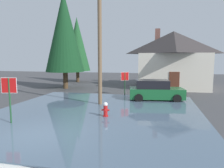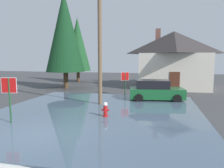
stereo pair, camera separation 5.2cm
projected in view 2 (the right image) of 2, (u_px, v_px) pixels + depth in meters
ground_plane at (38, 137)px, 8.81m from camera, size 80.00×80.00×0.10m
flood_puddle at (96, 113)px, 12.54m from camera, size 12.61×12.95×0.06m
lane_stop_bar at (7, 166)px, 6.35m from camera, size 4.33×0.73×0.01m
stop_sign_near at (9, 91)px, 10.26m from camera, size 0.77×0.18×2.38m
fire_hydrant at (105, 110)px, 11.61m from camera, size 0.44×0.38×0.88m
utility_pole at (100, 44)px, 14.26m from camera, size 1.60×0.28×8.24m
stop_sign_far at (125, 79)px, 18.45m from camera, size 0.65×0.43×2.11m
house at (173, 58)px, 23.66m from camera, size 7.85×7.59×6.90m
parked_car at (155, 91)px, 16.39m from camera, size 4.42×2.49×1.62m
pine_tree_tall_left at (78, 44)px, 28.83m from camera, size 3.59×3.59×8.99m
pine_tree_mid_left at (65, 32)px, 22.23m from camera, size 4.20×4.20×10.50m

